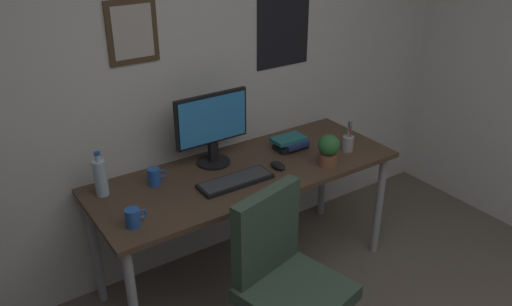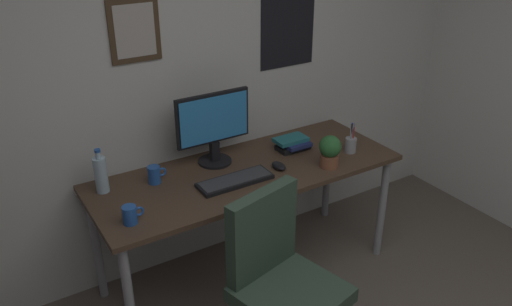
# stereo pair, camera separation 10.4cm
# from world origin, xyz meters

# --- Properties ---
(wall_back) EXTENTS (4.40, 0.10, 2.60)m
(wall_back) POSITION_xyz_m (0.00, 2.15, 1.30)
(wall_back) COLOR silver
(wall_back) RESTS_ON ground_plane
(desk) EXTENTS (1.83, 0.69, 0.75)m
(desk) POSITION_xyz_m (0.20, 1.73, 0.68)
(desk) COLOR #4C3828
(desk) RESTS_ON ground_plane
(office_chair) EXTENTS (0.58, 0.58, 0.95)m
(office_chair) POSITION_xyz_m (-0.01, 1.06, 0.53)
(office_chair) COLOR #334738
(office_chair) RESTS_ON ground_plane
(monitor) EXTENTS (0.46, 0.20, 0.43)m
(monitor) POSITION_xyz_m (0.08, 1.91, 0.99)
(monitor) COLOR black
(monitor) RESTS_ON desk
(keyboard) EXTENTS (0.43, 0.15, 0.03)m
(keyboard) POSITION_xyz_m (0.06, 1.63, 0.77)
(keyboard) COLOR black
(keyboard) RESTS_ON desk
(computer_mouse) EXTENTS (0.06, 0.11, 0.04)m
(computer_mouse) POSITION_xyz_m (0.36, 1.64, 0.77)
(computer_mouse) COLOR black
(computer_mouse) RESTS_ON desk
(water_bottle) EXTENTS (0.07, 0.07, 0.25)m
(water_bottle) POSITION_xyz_m (-0.59, 1.92, 0.86)
(water_bottle) COLOR silver
(water_bottle) RESTS_ON desk
(coffee_mug_near) EXTENTS (0.11, 0.07, 0.10)m
(coffee_mug_near) POSITION_xyz_m (-0.31, 1.86, 0.80)
(coffee_mug_near) COLOR #2659B2
(coffee_mug_near) RESTS_ON desk
(coffee_mug_far) EXTENTS (0.11, 0.07, 0.09)m
(coffee_mug_far) POSITION_xyz_m (-0.57, 1.55, 0.80)
(coffee_mug_far) COLOR #2659B2
(coffee_mug_far) RESTS_ON desk
(potted_plant) EXTENTS (0.13, 0.13, 0.20)m
(potted_plant) POSITION_xyz_m (0.63, 1.51, 0.86)
(potted_plant) COLOR brown
(potted_plant) RESTS_ON desk
(pen_cup) EXTENTS (0.07, 0.07, 0.20)m
(pen_cup) POSITION_xyz_m (0.87, 1.59, 0.81)
(pen_cup) COLOR #9EA0A5
(pen_cup) RESTS_ON desk
(book_stack_left) EXTENTS (0.22, 0.16, 0.08)m
(book_stack_left) POSITION_xyz_m (0.59, 1.81, 0.79)
(book_stack_left) COLOR black
(book_stack_left) RESTS_ON desk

